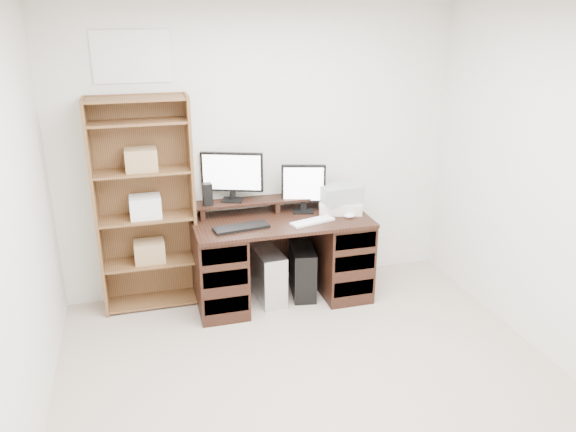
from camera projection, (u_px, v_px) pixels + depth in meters
name	position (u px, v px, depth m)	size (l,w,h in m)	color
room	(341.00, 235.00, 3.10)	(3.54, 4.04, 2.54)	#BEA897
desk	(281.00, 257.00, 4.90)	(1.50, 0.70, 0.75)	black
riser_shelf	(275.00, 201.00, 4.93)	(1.40, 0.22, 0.12)	black
monitor_wide	(232.00, 174.00, 4.79)	(0.51, 0.22, 0.42)	black
monitor_small	(303.00, 186.00, 4.88)	(0.38, 0.19, 0.42)	black
speaker	(207.00, 194.00, 4.72)	(0.08, 0.08, 0.19)	black
keyboard_black	(241.00, 228.00, 4.55)	(0.45, 0.15, 0.03)	black
keyboard_white	(312.00, 221.00, 4.69)	(0.38, 0.12, 0.02)	white
mouse	(349.00, 216.00, 4.79)	(0.10, 0.07, 0.04)	white
printer	(340.00, 206.00, 4.94)	(0.37, 0.28, 0.09)	beige
basket	(340.00, 193.00, 4.90)	(0.34, 0.25, 0.15)	#92979C
tower_silver	(268.00, 275.00, 4.93)	(0.21, 0.46, 0.46)	silver
tower_black	(302.00, 271.00, 5.03)	(0.26, 0.48, 0.45)	black
bookshelf	(145.00, 204.00, 4.63)	(0.80, 0.30, 1.80)	brown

